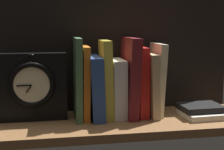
% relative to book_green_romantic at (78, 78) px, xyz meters
% --- Properties ---
extents(ground_plane, '(0.83, 0.27, 0.03)m').
position_rel_book_green_romantic_xyz_m(ground_plane, '(0.12, -0.04, -0.14)').
color(ground_plane, brown).
extents(back_panel, '(0.83, 0.01, 0.41)m').
position_rel_book_green_romantic_xyz_m(back_panel, '(0.12, 0.09, 0.08)').
color(back_panel, black).
rests_on(back_panel, ground_plane).
extents(book_green_romantic, '(0.02, 0.15, 0.25)m').
position_rel_book_green_romantic_xyz_m(book_green_romantic, '(0.00, 0.00, 0.00)').
color(book_green_romantic, '#476B44').
rests_on(book_green_romantic, ground_plane).
extents(book_orange_pandolfini, '(0.02, 0.14, 0.23)m').
position_rel_book_green_romantic_xyz_m(book_orange_pandolfini, '(0.02, 0.00, -0.01)').
color(book_orange_pandolfini, orange).
rests_on(book_orange_pandolfini, ground_plane).
extents(book_blue_modern, '(0.04, 0.17, 0.19)m').
position_rel_book_green_romantic_xyz_m(book_blue_modern, '(0.05, 0.00, -0.03)').
color(book_blue_modern, '#2D4C8E').
rests_on(book_blue_modern, ground_plane).
extents(book_yellow_seinlanguage, '(0.04, 0.12, 0.24)m').
position_rel_book_green_romantic_xyz_m(book_yellow_seinlanguage, '(0.09, 0.00, -0.00)').
color(book_yellow_seinlanguage, gold).
rests_on(book_yellow_seinlanguage, ground_plane).
extents(book_white_catcher, '(0.04, 0.13, 0.18)m').
position_rel_book_green_romantic_xyz_m(book_white_catcher, '(0.13, 0.00, -0.03)').
color(book_white_catcher, silver).
rests_on(book_white_catcher, ground_plane).
extents(book_maroon_dawkins, '(0.04, 0.16, 0.25)m').
position_rel_book_green_romantic_xyz_m(book_maroon_dawkins, '(0.17, 0.00, -0.00)').
color(book_maroon_dawkins, maroon).
rests_on(book_maroon_dawkins, ground_plane).
extents(book_red_requiem, '(0.03, 0.13, 0.22)m').
position_rel_book_green_romantic_xyz_m(book_red_requiem, '(0.20, 0.00, -0.02)').
color(book_red_requiem, red).
rests_on(book_red_requiem, ground_plane).
extents(book_tan_shortstories, '(0.03, 0.16, 0.20)m').
position_rel_book_green_romantic_xyz_m(book_tan_shortstories, '(0.23, 0.00, -0.02)').
color(book_tan_shortstories, tan).
rests_on(book_tan_shortstories, ground_plane).
extents(book_cream_twain, '(0.03, 0.13, 0.23)m').
position_rel_book_green_romantic_xyz_m(book_cream_twain, '(0.25, 0.00, -0.01)').
color(book_cream_twain, beige).
rests_on(book_cream_twain, ground_plane).
extents(framed_clock, '(0.21, 0.06, 0.21)m').
position_rel_book_green_romantic_xyz_m(framed_clock, '(-0.14, -0.00, -0.02)').
color(framed_clock, black).
rests_on(framed_clock, ground_plane).
extents(book_stack_side, '(0.15, 0.13, 0.04)m').
position_rel_book_green_romantic_xyz_m(book_stack_side, '(0.39, -0.06, -0.11)').
color(book_stack_side, beige).
rests_on(book_stack_side, ground_plane).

